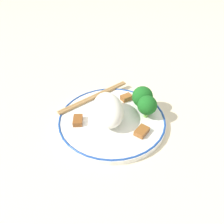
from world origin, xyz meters
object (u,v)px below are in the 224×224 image
at_px(plate, 112,120).
at_px(broccoli_back_center, 142,97).
at_px(broccoli_back_left, 147,105).
at_px(chopsticks, 94,97).

xyz_separation_m(plate, broccoli_back_center, (-0.03, 0.08, 0.04)).
xyz_separation_m(broccoli_back_left, broccoli_back_center, (-0.04, 0.00, -0.00)).
bearing_deg(broccoli_back_left, plate, -95.38).
height_order(plate, chopsticks, chopsticks).
bearing_deg(broccoli_back_center, chopsticks, -117.71).
xyz_separation_m(plate, chopsticks, (-0.09, -0.03, 0.01)).
bearing_deg(plate, broccoli_back_center, 110.49).
bearing_deg(plate, chopsticks, -160.47).
distance_m(plate, broccoli_back_center, 0.10).
height_order(plate, broccoli_back_left, broccoli_back_left).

